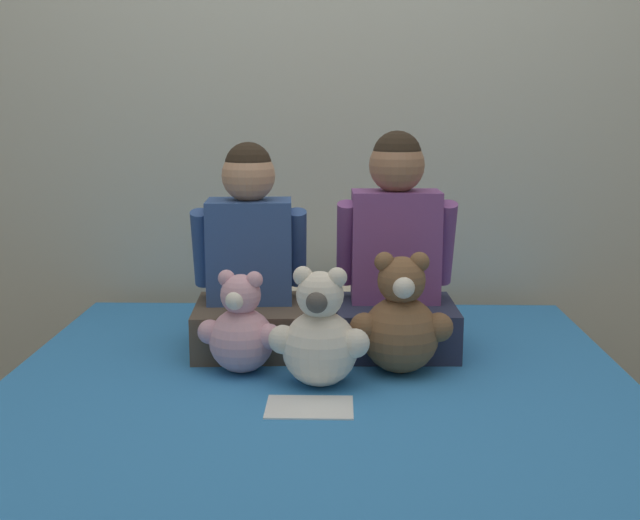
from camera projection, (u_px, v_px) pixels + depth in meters
The scene contains 9 objects.
wall_behind_bed at pixel (325, 84), 2.91m from camera, with size 8.00×0.06×2.50m.
bed at pixel (317, 481), 2.06m from camera, with size 1.69×1.86×0.46m.
child_on_left at pixel (250, 267), 2.37m from camera, with size 0.35×0.35×0.61m.
child_on_right at pixel (396, 263), 2.36m from camera, with size 0.35×0.32×0.64m.
teddy_bear_held_by_left_child at pixel (241, 330), 2.16m from camera, with size 0.23×0.18×0.28m.
teddy_bear_held_by_right_child at pixel (401, 322), 2.16m from camera, with size 0.28×0.21×0.33m.
teddy_bear_between_children at pixel (320, 336), 2.06m from camera, with size 0.26×0.20×0.31m.
pillow_at_headboard at pixel (323, 300), 2.74m from camera, with size 0.46×0.29×0.11m.
sign_card at pixel (310, 407), 1.92m from camera, with size 0.21×0.15×0.00m.
Camera 1 is at (0.06, -1.91, 1.19)m, focal length 45.00 mm.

